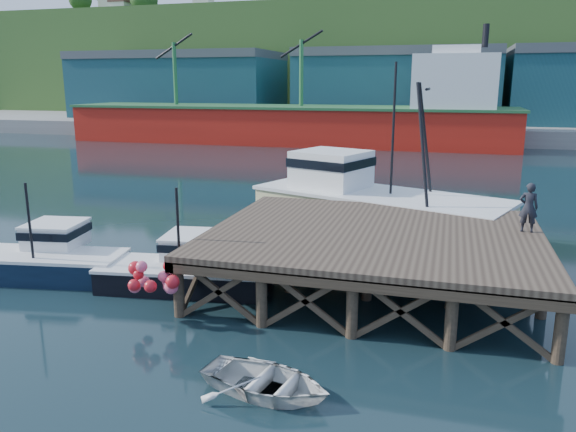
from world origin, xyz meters
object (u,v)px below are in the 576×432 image
(boat_navy, at_px, (47,257))
(boat_black, at_px, (188,268))
(dinghy, at_px, (266,381))
(trawler, at_px, (373,201))
(dockworker, at_px, (528,207))

(boat_navy, height_order, boat_black, boat_black)
(boat_navy, distance_m, dinghy, 12.49)
(trawler, height_order, dockworker, trawler)
(dinghy, bearing_deg, boat_navy, 72.63)
(boat_black, xyz_separation_m, dockworker, (12.05, 3.51, 2.32))
(trawler, relative_size, dinghy, 3.99)
(boat_black, height_order, trawler, trawler)
(dockworker, bearing_deg, boat_black, 19.95)
(dinghy, relative_size, dockworker, 1.83)
(boat_navy, bearing_deg, trawler, 31.30)
(trawler, distance_m, dinghy, 15.70)
(boat_black, bearing_deg, trawler, 50.63)
(boat_black, relative_size, trawler, 0.50)
(dockworker, bearing_deg, boat_navy, 16.31)
(dinghy, bearing_deg, dockworker, -24.46)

